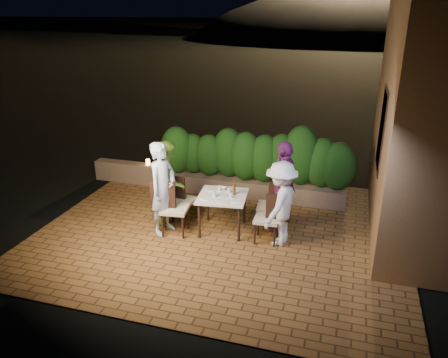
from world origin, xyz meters
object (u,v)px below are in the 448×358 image
at_px(bowl, 222,188).
at_px(parapet_lamp, 148,162).
at_px(chair_right_back, 269,205).
at_px(diner_purple, 284,186).
at_px(diner_green, 169,182).
at_px(chair_left_back, 184,199).
at_px(dining_table, 223,213).
at_px(diner_blue, 163,189).
at_px(beer_bottle, 234,188).
at_px(chair_right_front, 267,218).
at_px(diner_white, 281,204).
at_px(chair_left_front, 175,208).

xyz_separation_m(bowl, parapet_lamp, (-2.39, 1.54, -0.20)).
bearing_deg(chair_right_back, diner_purple, -174.74).
bearing_deg(diner_green, chair_left_back, -96.84).
relative_size(dining_table, diner_blue, 0.50).
relative_size(dining_table, chair_right_back, 0.92).
bearing_deg(chair_right_back, beer_bottle, 16.19).
distance_m(bowl, chair_right_front, 1.14).
relative_size(chair_right_back, diner_green, 0.58).
relative_size(beer_bottle, chair_right_front, 0.29).
relative_size(diner_green, diner_white, 1.06).
xyz_separation_m(beer_bottle, chair_left_front, (-1.06, -0.46, -0.36)).
distance_m(bowl, chair_left_back, 0.84).
relative_size(chair_left_front, chair_right_front, 1.10).
distance_m(dining_table, chair_right_back, 0.93).
relative_size(bowl, chair_left_back, 0.17).
relative_size(beer_bottle, bowl, 1.77).
relative_size(chair_left_front, diner_green, 0.62).
distance_m(dining_table, beer_bottle, 0.56).
distance_m(chair_left_back, chair_right_back, 1.73).
height_order(bowl, chair_right_front, chair_right_front).
distance_m(bowl, chair_left_front, 1.03).
bearing_deg(chair_left_front, parapet_lamp, 119.18).
relative_size(chair_left_front, diner_purple, 0.58).
xyz_separation_m(chair_left_front, chair_right_front, (1.76, 0.18, -0.05)).
distance_m(dining_table, bowl, 0.50).
bearing_deg(diner_purple, diner_white, 9.78).
relative_size(dining_table, diner_green, 0.54).
distance_m(chair_left_front, parapet_lamp, 2.74).
relative_size(diner_blue, diner_white, 1.14).
bearing_deg(dining_table, diner_blue, -160.61).
distance_m(chair_left_front, diner_white, 2.04).
height_order(dining_table, beer_bottle, beer_bottle).
bearing_deg(bowl, chair_left_back, -172.83).
distance_m(beer_bottle, chair_left_back, 1.16).
distance_m(diner_blue, diner_purple, 2.32).
xyz_separation_m(chair_right_front, diner_blue, (-1.99, -0.19, 0.43)).
height_order(chair_right_back, diner_green, diner_green).
relative_size(diner_green, diner_purple, 0.94).
bearing_deg(chair_left_back, chair_right_front, -2.33).
relative_size(diner_blue, parapet_lamp, 13.06).
height_order(chair_left_back, parapet_lamp, chair_left_back).
relative_size(chair_left_back, diner_green, 0.56).
height_order(dining_table, chair_left_front, chair_left_front).
bearing_deg(bowl, parapet_lamp, 147.13).
xyz_separation_m(chair_left_back, diner_purple, (1.99, 0.21, 0.44)).
relative_size(diner_green, parapet_lamp, 12.16).
height_order(chair_left_back, chair_right_front, chair_right_front).
relative_size(chair_right_back, diner_white, 0.62).
bearing_deg(beer_bottle, chair_left_back, 174.60).
height_order(chair_left_back, diner_white, diner_white).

